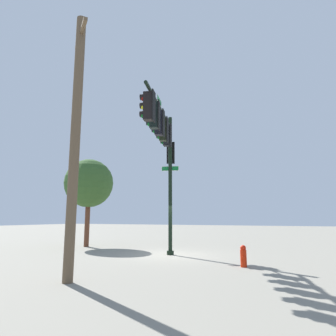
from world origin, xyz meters
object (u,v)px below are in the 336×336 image
object	(u,v)px
signal_pole_assembly	(163,141)
tree_near	(89,183)
utility_pole	(75,137)
fire_hydrant	(243,256)

from	to	relation	value
signal_pole_assembly	tree_near	size ratio (longest dim) A/B	1.26
tree_near	utility_pole	bearing A→B (deg)	36.75
fire_hydrant	tree_near	size ratio (longest dim) A/B	0.14
fire_hydrant	tree_near	world-z (taller)	tree_near
utility_pole	tree_near	world-z (taller)	utility_pole
utility_pole	fire_hydrant	xyz separation A→B (m)	(-4.95, 4.21, -3.99)
signal_pole_assembly	utility_pole	xyz separation A→B (m)	(5.35, -0.56, -1.12)
signal_pole_assembly	utility_pole	size ratio (longest dim) A/B	0.86
signal_pole_assembly	fire_hydrant	distance (m)	6.29
signal_pole_assembly	utility_pole	bearing A→B (deg)	-6.00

